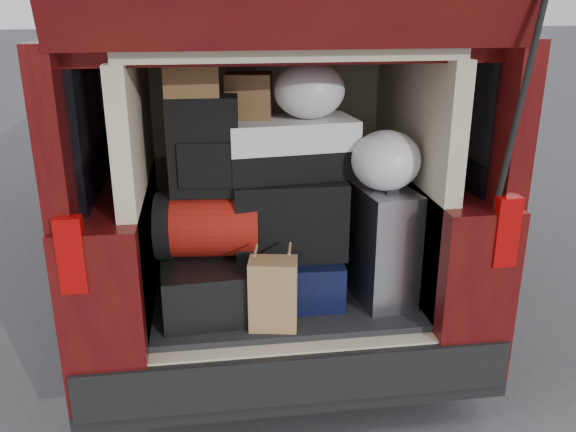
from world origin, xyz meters
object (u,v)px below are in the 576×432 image
(backpack, at_px, (204,146))
(silver_roller, at_px, (382,245))
(navy_hardshell, at_px, (295,271))
(black_hardshell, at_px, (210,277))
(kraft_bag, at_px, (273,294))
(red_duffel, at_px, (208,224))
(black_soft_case, at_px, (289,216))
(twotone_duffel, at_px, (290,147))

(backpack, bearing_deg, silver_roller, -1.47)
(navy_hardshell, bearing_deg, black_hardshell, -172.34)
(kraft_bag, bearing_deg, silver_roller, 31.12)
(red_duffel, bearing_deg, navy_hardshell, 10.37)
(kraft_bag, relative_size, black_soft_case, 0.62)
(red_duffel, bearing_deg, silver_roller, -0.42)
(black_hardshell, height_order, red_duffel, red_duffel)
(kraft_bag, xyz_separation_m, backpack, (-0.27, 0.29, 0.60))
(navy_hardshell, height_order, red_duffel, red_duffel)
(black_soft_case, relative_size, backpack, 1.18)
(silver_roller, bearing_deg, black_soft_case, 159.68)
(twotone_duffel, bearing_deg, black_soft_case, -106.15)
(black_hardshell, xyz_separation_m, kraft_bag, (0.27, -0.29, 0.04))
(kraft_bag, relative_size, twotone_duffel, 0.54)
(black_hardshell, height_order, backpack, backpack)
(kraft_bag, relative_size, backpack, 0.73)
(navy_hardshell, xyz_separation_m, red_duffel, (-0.41, -0.04, 0.28))
(navy_hardshell, xyz_separation_m, twotone_duffel, (-0.02, 0.04, 0.61))
(navy_hardshell, xyz_separation_m, kraft_bag, (-0.15, -0.32, 0.05))
(silver_roller, relative_size, twotone_duffel, 0.94)
(black_hardshell, xyz_separation_m, navy_hardshell, (0.42, 0.04, -0.01))
(silver_roller, height_order, twotone_duffel, twotone_duffel)
(black_hardshell, relative_size, red_duffel, 1.33)
(silver_roller, relative_size, backpack, 1.27)
(kraft_bag, height_order, backpack, backpack)
(black_soft_case, bearing_deg, silver_roller, -11.48)
(red_duffel, height_order, twotone_duffel, twotone_duffel)
(red_duffel, bearing_deg, black_soft_case, 7.81)
(navy_hardshell, relative_size, twotone_duffel, 0.86)
(red_duffel, height_order, black_soft_case, black_soft_case)
(navy_hardshell, distance_m, silver_roller, 0.45)
(black_hardshell, relative_size, navy_hardshell, 1.21)
(silver_roller, height_order, black_soft_case, black_soft_case)
(navy_hardshell, bearing_deg, backpack, -172.32)
(black_hardshell, xyz_separation_m, black_soft_case, (0.38, 0.02, 0.28))
(kraft_bag, distance_m, red_duffel, 0.45)
(navy_hardshell, bearing_deg, red_duffel, -171.97)
(navy_hardshell, relative_size, silver_roller, 0.91)
(black_hardshell, xyz_separation_m, silver_roller, (0.81, -0.08, 0.15))
(silver_roller, xyz_separation_m, black_soft_case, (-0.43, 0.10, 0.13))
(black_hardshell, height_order, black_soft_case, black_soft_case)
(kraft_bag, bearing_deg, red_duffel, 143.77)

